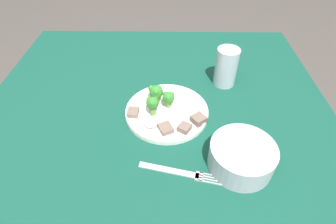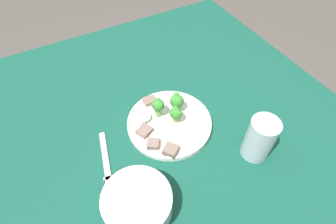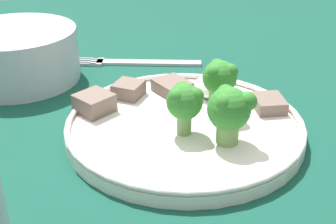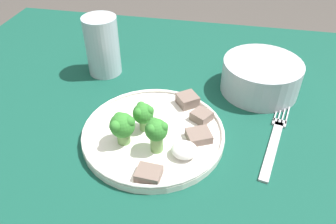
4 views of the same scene
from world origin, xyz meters
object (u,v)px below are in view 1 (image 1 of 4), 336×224
at_px(dinner_plate, 167,111).
at_px(drinking_glass, 226,69).
at_px(fork, 180,173).
at_px(cream_bowl, 241,157).

xyz_separation_m(dinner_plate, drinking_glass, (-0.15, 0.19, 0.05)).
bearing_deg(dinner_plate, fork, 9.45).
distance_m(dinner_plate, drinking_glass, 0.24).
distance_m(dinner_plate, fork, 0.21).
relative_size(dinner_plate, fork, 1.20).
height_order(dinner_plate, cream_bowl, cream_bowl).
bearing_deg(dinner_plate, drinking_glass, 129.36).
bearing_deg(drinking_glass, fork, -23.17).
relative_size(dinner_plate, cream_bowl, 1.56).
height_order(dinner_plate, fork, dinner_plate).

